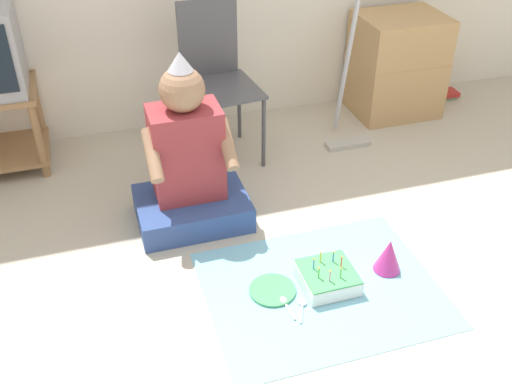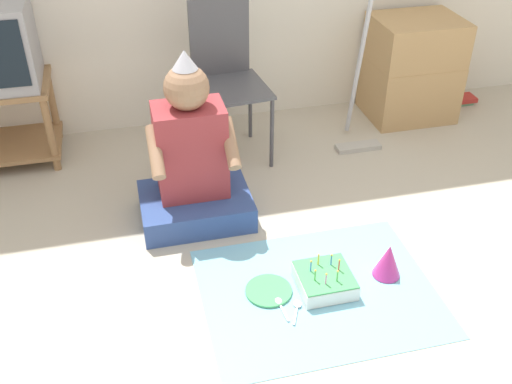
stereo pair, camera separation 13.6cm
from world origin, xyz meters
The scene contains 12 objects.
ground_plane centered at (0.00, 0.00, 0.00)m, with size 16.00×16.00×0.00m, color #BCB29E.
folding_chair centered at (-0.26, 1.55, 0.52)m, with size 0.44×0.46×0.91m.
cardboard_box_stack centered at (1.02, 1.73, 0.33)m, with size 0.55×0.46×0.67m.
dust_mop centered at (0.52, 1.41, 0.32)m, with size 0.28×0.26×1.15m.
book_pile centered at (1.47, 1.79, 0.03)m, with size 0.20×0.12×0.05m.
person_seated centered at (-0.57, 0.92, 0.31)m, with size 0.56×0.42×0.90m.
party_cloth centered at (-0.13, 0.21, 0.00)m, with size 1.04×0.83×0.01m.
birthday_cake centered at (-0.09, 0.23, 0.05)m, with size 0.24×0.24×0.14m.
party_hat_blue centered at (0.21, 0.24, 0.09)m, with size 0.13×0.13×0.17m.
paper_plate centered at (-0.34, 0.26, 0.01)m, with size 0.21×0.21×0.01m.
plastic_spoon_near centered at (-0.32, 0.17, 0.01)m, with size 0.04×0.15×0.01m.
plastic_spoon_far centered at (-0.25, 0.13, 0.01)m, with size 0.07×0.14×0.01m.
Camera 1 is at (-1.00, -1.60, 1.90)m, focal length 42.00 mm.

